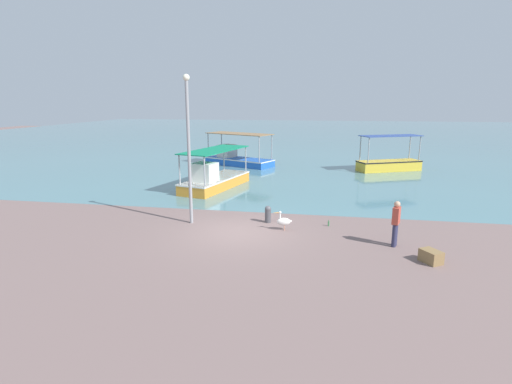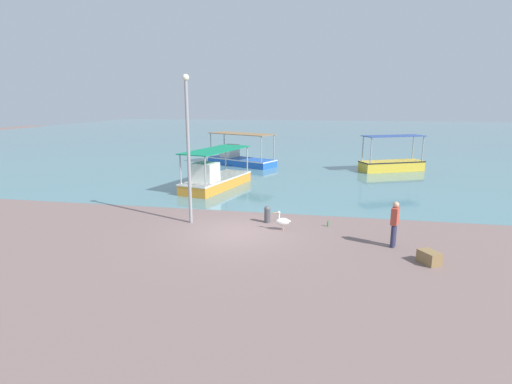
{
  "view_description": "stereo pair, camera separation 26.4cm",
  "coord_description": "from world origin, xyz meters",
  "px_view_note": "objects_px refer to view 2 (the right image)",
  "views": [
    {
      "loc": [
        3.35,
        -14.99,
        5.19
      ],
      "look_at": [
        0.09,
        3.4,
        0.9
      ],
      "focal_mm": 28.0,
      "sensor_mm": 36.0,
      "label": 1
    },
    {
      "loc": [
        3.61,
        -14.94,
        5.19
      ],
      "look_at": [
        0.09,
        3.4,
        0.9
      ],
      "focal_mm": 28.0,
      "sensor_mm": 36.0,
      "label": 2
    }
  ],
  "objects_px": {
    "pelican": "(283,221)",
    "fishing_boat_outer": "(392,164)",
    "fishing_boat_far_right": "(215,179)",
    "glass_bottle": "(328,224)",
    "cargo_crate": "(429,257)",
    "fisherman_standing": "(394,223)",
    "mooring_bollard": "(267,214)",
    "fishing_boat_center": "(240,158)",
    "lamp_post": "(188,143)"
  },
  "relations": [
    {
      "from": "fishing_boat_far_right",
      "to": "glass_bottle",
      "type": "bearing_deg",
      "value": -42.71
    },
    {
      "from": "fishing_boat_far_right",
      "to": "fishing_boat_center",
      "type": "relative_size",
      "value": 0.98
    },
    {
      "from": "fishing_boat_far_right",
      "to": "lamp_post",
      "type": "xyz_separation_m",
      "value": [
        0.95,
        -6.86,
        2.87
      ]
    },
    {
      "from": "lamp_post",
      "to": "glass_bottle",
      "type": "xyz_separation_m",
      "value": [
        5.87,
        0.57,
        -3.37
      ]
    },
    {
      "from": "cargo_crate",
      "to": "glass_bottle",
      "type": "bearing_deg",
      "value": 134.32
    },
    {
      "from": "fishing_boat_center",
      "to": "fisherman_standing",
      "type": "xyz_separation_m",
      "value": [
        9.79,
        -17.43,
        0.32
      ]
    },
    {
      "from": "fishing_boat_center",
      "to": "fisherman_standing",
      "type": "distance_m",
      "value": 19.99
    },
    {
      "from": "fishing_boat_far_right",
      "to": "fisherman_standing",
      "type": "relative_size",
      "value": 3.5
    },
    {
      "from": "mooring_bollard",
      "to": "glass_bottle",
      "type": "relative_size",
      "value": 2.75
    },
    {
      "from": "fishing_boat_outer",
      "to": "fisherman_standing",
      "type": "distance_m",
      "value": 16.82
    },
    {
      "from": "mooring_bollard",
      "to": "glass_bottle",
      "type": "distance_m",
      "value": 2.63
    },
    {
      "from": "fisherman_standing",
      "to": "glass_bottle",
      "type": "xyz_separation_m",
      "value": [
        -2.35,
        2.0,
        -0.8
      ]
    },
    {
      "from": "cargo_crate",
      "to": "lamp_post",
      "type": "bearing_deg",
      "value": 163.0
    },
    {
      "from": "fishing_boat_far_right",
      "to": "fishing_boat_center",
      "type": "xyz_separation_m",
      "value": [
        -0.62,
        9.14,
        -0.02
      ]
    },
    {
      "from": "fishing_boat_center",
      "to": "cargo_crate",
      "type": "distance_m",
      "value": 21.66
    },
    {
      "from": "lamp_post",
      "to": "pelican",
      "type": "bearing_deg",
      "value": -3.97
    },
    {
      "from": "fishing_boat_far_right",
      "to": "glass_bottle",
      "type": "xyz_separation_m",
      "value": [
        6.81,
        -6.29,
        -0.5
      ]
    },
    {
      "from": "lamp_post",
      "to": "fishing_boat_center",
      "type": "bearing_deg",
      "value": 95.59
    },
    {
      "from": "fishing_boat_outer",
      "to": "mooring_bollard",
      "type": "height_order",
      "value": "fishing_boat_outer"
    },
    {
      "from": "fishing_boat_far_right",
      "to": "mooring_bollard",
      "type": "xyz_separation_m",
      "value": [
        4.2,
        -6.22,
        -0.21
      ]
    },
    {
      "from": "fishing_boat_center",
      "to": "fisherman_standing",
      "type": "height_order",
      "value": "fishing_boat_center"
    },
    {
      "from": "lamp_post",
      "to": "cargo_crate",
      "type": "distance_m",
      "value": 10.12
    },
    {
      "from": "pelican",
      "to": "fishing_boat_outer",
      "type": "bearing_deg",
      "value": 67.95
    },
    {
      "from": "fishing_boat_outer",
      "to": "mooring_bollard",
      "type": "distance_m",
      "value": 16.24
    },
    {
      "from": "fishing_boat_far_right",
      "to": "pelican",
      "type": "relative_size",
      "value": 7.36
    },
    {
      "from": "pelican",
      "to": "lamp_post",
      "type": "relative_size",
      "value": 0.13
    },
    {
      "from": "pelican",
      "to": "mooring_bollard",
      "type": "relative_size",
      "value": 1.08
    },
    {
      "from": "pelican",
      "to": "mooring_bollard",
      "type": "height_order",
      "value": "pelican"
    },
    {
      "from": "fisherman_standing",
      "to": "glass_bottle",
      "type": "distance_m",
      "value": 3.19
    },
    {
      "from": "fishing_boat_center",
      "to": "cargo_crate",
      "type": "relative_size",
      "value": 8.92
    },
    {
      "from": "fishing_boat_outer",
      "to": "fishing_boat_far_right",
      "type": "relative_size",
      "value": 0.84
    },
    {
      "from": "fishing_boat_center",
      "to": "pelican",
      "type": "xyz_separation_m",
      "value": [
        5.61,
        -16.29,
        -0.21
      ]
    },
    {
      "from": "fishing_boat_outer",
      "to": "glass_bottle",
      "type": "bearing_deg",
      "value": -106.93
    },
    {
      "from": "cargo_crate",
      "to": "fisherman_standing",
      "type": "bearing_deg",
      "value": 124.38
    },
    {
      "from": "fishing_boat_center",
      "to": "glass_bottle",
      "type": "bearing_deg",
      "value": -64.27
    },
    {
      "from": "fishing_boat_far_right",
      "to": "pelican",
      "type": "height_order",
      "value": "fishing_boat_far_right"
    },
    {
      "from": "cargo_crate",
      "to": "glass_bottle",
      "type": "xyz_separation_m",
      "value": [
        -3.3,
        3.38,
        -0.1
      ]
    },
    {
      "from": "fishing_boat_center",
      "to": "glass_bottle",
      "type": "height_order",
      "value": "fishing_boat_center"
    },
    {
      "from": "fishing_boat_outer",
      "to": "fisherman_standing",
      "type": "height_order",
      "value": "fishing_boat_outer"
    },
    {
      "from": "fishing_boat_outer",
      "to": "cargo_crate",
      "type": "xyz_separation_m",
      "value": [
        -1.18,
        -18.06,
        -0.34
      ]
    },
    {
      "from": "fisherman_standing",
      "to": "fishing_boat_center",
      "type": "bearing_deg",
      "value": 119.32
    },
    {
      "from": "fishing_boat_outer",
      "to": "pelican",
      "type": "distance_m",
      "value": 16.77
    },
    {
      "from": "lamp_post",
      "to": "fisherman_standing",
      "type": "distance_m",
      "value": 8.73
    },
    {
      "from": "cargo_crate",
      "to": "fishing_boat_center",
      "type": "bearing_deg",
      "value": 119.71
    },
    {
      "from": "lamp_post",
      "to": "mooring_bollard",
      "type": "relative_size",
      "value": 8.38
    },
    {
      "from": "pelican",
      "to": "cargo_crate",
      "type": "distance_m",
      "value": 5.71
    },
    {
      "from": "fishing_boat_far_right",
      "to": "glass_bottle",
      "type": "height_order",
      "value": "fishing_boat_far_right"
    },
    {
      "from": "fishing_boat_outer",
      "to": "glass_bottle",
      "type": "relative_size",
      "value": 18.47
    },
    {
      "from": "fisherman_standing",
      "to": "pelican",
      "type": "bearing_deg",
      "value": 164.71
    },
    {
      "from": "mooring_bollard",
      "to": "fisherman_standing",
      "type": "bearing_deg",
      "value": -22.65
    }
  ]
}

